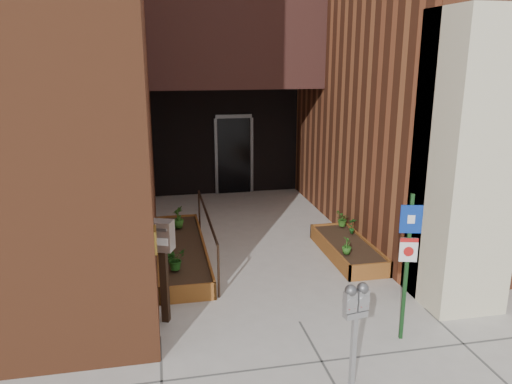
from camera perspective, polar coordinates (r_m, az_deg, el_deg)
ground at (r=7.53m, az=5.00°, el=-14.57°), size 80.00×80.00×0.00m
architecture at (r=13.31m, az=-4.24°, el=20.62°), size 20.00×14.60×10.00m
planter_left at (r=9.65m, az=-8.54°, el=-6.83°), size 0.90×3.60×0.30m
planter_right at (r=9.84m, az=10.39°, el=-6.48°), size 0.80×2.20×0.30m
handrail at (r=9.43m, az=-5.63°, el=-3.30°), size 0.04×3.34×0.90m
parking_meter at (r=5.83m, az=11.32°, el=-12.89°), size 0.30×0.16×1.32m
sign_post at (r=6.84m, az=16.97°, el=-6.64°), size 0.28×0.10×2.06m
payment_dropbox at (r=7.17m, az=-10.61°, el=-6.53°), size 0.37×0.32×1.54m
shrub_left_a at (r=8.46m, az=-9.20°, el=-7.57°), size 0.45×0.45×0.36m
shrub_left_b at (r=8.78m, az=-9.98°, el=-6.67°), size 0.30×0.30×0.38m
shrub_left_c at (r=10.44m, az=-8.89°, el=-2.94°), size 0.32×0.32×0.41m
shrub_left_d at (r=10.58m, az=-8.82°, el=-2.69°), size 0.25×0.25×0.41m
shrub_right_a at (r=9.14m, az=10.34°, el=-6.02°), size 0.20×0.20×0.31m
shrub_right_b at (r=10.17m, az=10.94°, el=-3.79°), size 0.19×0.19×0.33m
shrub_right_c at (r=10.54m, az=9.83°, el=-3.06°), size 0.41×0.41×0.32m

